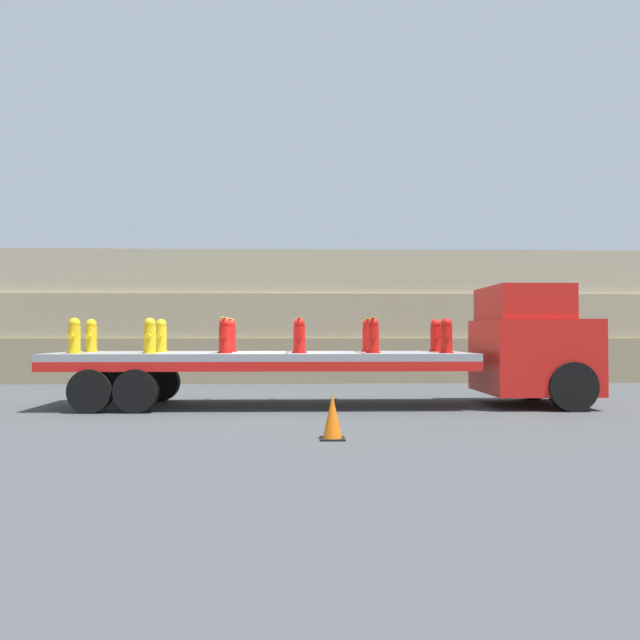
{
  "coord_description": "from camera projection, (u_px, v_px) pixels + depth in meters",
  "views": [
    {
      "loc": [
        0.84,
        -13.91,
        1.6
      ],
      "look_at": [
        1.26,
        0.0,
        1.92
      ],
      "focal_mm": 35.0,
      "sensor_mm": 36.0,
      "label": 1
    }
  ],
  "objects": [
    {
      "name": "fire_hydrant_red_near_2",
      "position": [
        225.0,
        336.0,
        13.32
      ],
      "size": [
        0.32,
        0.49,
        0.76
      ],
      "color": "red",
      "rests_on": "flatbed_trailer"
    },
    {
      "name": "fire_hydrant_red_far_4",
      "position": [
        368.0,
        336.0,
        14.48
      ],
      "size": [
        0.32,
        0.49,
        0.76
      ],
      "color": "red",
      "rests_on": "flatbed_trailer"
    },
    {
      "name": "fire_hydrant_yellow_near_1",
      "position": [
        150.0,
        336.0,
        13.28
      ],
      "size": [
        0.32,
        0.49,
        0.76
      ],
      "color": "gold",
      "rests_on": "flatbed_trailer"
    },
    {
      "name": "fire_hydrant_red_near_3",
      "position": [
        299.0,
        336.0,
        13.37
      ],
      "size": [
        0.32,
        0.49,
        0.76
      ],
      "color": "red",
      "rests_on": "flatbed_trailer"
    },
    {
      "name": "fire_hydrant_red_far_5",
      "position": [
        436.0,
        336.0,
        14.52
      ],
      "size": [
        0.32,
        0.49,
        0.76
      ],
      "color": "red",
      "rests_on": "flatbed_trailer"
    },
    {
      "name": "traffic_cone",
      "position": [
        332.0,
        417.0,
        9.48
      ],
      "size": [
        0.38,
        0.38,
        0.69
      ],
      "color": "black",
      "rests_on": "ground_plane"
    },
    {
      "name": "fire_hydrant_yellow_near_0",
      "position": [
        74.0,
        336.0,
        13.23
      ],
      "size": [
        0.32,
        0.49,
        0.76
      ],
      "color": "gold",
      "rests_on": "flatbed_trailer"
    },
    {
      "name": "fire_hydrant_red_far_2",
      "position": [
        230.0,
        336.0,
        14.38
      ],
      "size": [
        0.32,
        0.49,
        0.76
      ],
      "color": "red",
      "rests_on": "flatbed_trailer"
    },
    {
      "name": "ground_plane",
      "position": [
        263.0,
        406.0,
        13.84
      ],
      "size": [
        120.0,
        120.0,
        0.0
      ],
      "primitive_type": "plane",
      "color": "#3F4244"
    },
    {
      "name": "flatbed_trailer",
      "position": [
        236.0,
        363.0,
        13.84
      ],
      "size": [
        9.16,
        2.51,
        1.19
      ],
      "color": "gray",
      "rests_on": "ground_plane"
    },
    {
      "name": "fire_hydrant_red_near_5",
      "position": [
        446.0,
        336.0,
        13.47
      ],
      "size": [
        0.32,
        0.49,
        0.76
      ],
      "color": "red",
      "rests_on": "flatbed_trailer"
    },
    {
      "name": "fire_hydrant_red_near_4",
      "position": [
        373.0,
        336.0,
        13.42
      ],
      "size": [
        0.32,
        0.49,
        0.76
      ],
      "color": "red",
      "rests_on": "flatbed_trailer"
    },
    {
      "name": "cargo_strap_middle",
      "position": [
        299.0,
        318.0,
        13.91
      ],
      "size": [
        0.05,
        2.6,
        0.01
      ],
      "color": "yellow",
      "rests_on": "fire_hydrant_red_near_3"
    },
    {
      "name": "cargo_strap_rear",
      "position": [
        228.0,
        318.0,
        13.86
      ],
      "size": [
        0.05,
        2.6,
        0.01
      ],
      "color": "yellow",
      "rests_on": "fire_hydrant_red_near_2"
    },
    {
      "name": "fire_hydrant_yellow_far_1",
      "position": [
        161.0,
        336.0,
        14.33
      ],
      "size": [
        0.32,
        0.49,
        0.76
      ],
      "color": "gold",
      "rests_on": "flatbed_trailer"
    },
    {
      "name": "fire_hydrant_yellow_far_0",
      "position": [
        91.0,
        336.0,
        14.28
      ],
      "size": [
        0.32,
        0.49,
        0.76
      ],
      "color": "gold",
      "rests_on": "flatbed_trailer"
    },
    {
      "name": "fire_hydrant_red_far_3",
      "position": [
        299.0,
        336.0,
        14.43
      ],
      "size": [
        0.32,
        0.49,
        0.76
      ],
      "color": "red",
      "rests_on": "flatbed_trailer"
    },
    {
      "name": "truck_cab",
      "position": [
        535.0,
        345.0,
        14.06
      ],
      "size": [
        2.27,
        2.58,
        2.67
      ],
      "color": "red",
      "rests_on": "ground_plane"
    },
    {
      "name": "rock_cliff",
      "position": [
        277.0,
        317.0,
        21.77
      ],
      "size": [
        60.0,
        3.3,
        4.39
      ],
      "color": "gray",
      "rests_on": "ground_plane"
    },
    {
      "name": "cargo_strap_front",
      "position": [
        370.0,
        318.0,
        13.96
      ],
      "size": [
        0.05,
        2.6,
        0.01
      ],
      "color": "yellow",
      "rests_on": "fire_hydrant_red_near_4"
    }
  ]
}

